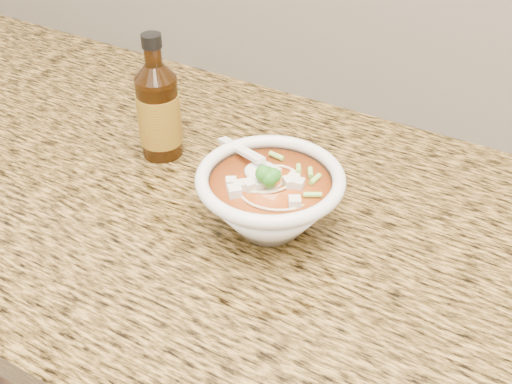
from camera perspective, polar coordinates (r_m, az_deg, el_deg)
The scene contains 3 objects.
counter_slab at distance 0.80m, azimuth 14.75°, elevation -7.86°, with size 4.00×0.68×0.04m, color olive.
soup_bowl at distance 0.79m, azimuth 1.26°, elevation -0.68°, with size 0.20×0.18×0.10m.
hot_sauce_bottle at distance 0.93m, azimuth -8.64°, elevation 7.10°, with size 0.08×0.08×0.19m.
Camera 1 is at (0.10, 1.10, 1.43)m, focal length 45.00 mm.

